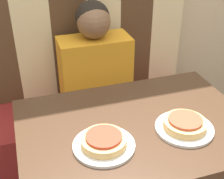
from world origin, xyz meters
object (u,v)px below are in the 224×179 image
plate_left (104,145)px  plate_right (184,128)px  person (95,59)px  pizza_left (104,140)px  pizza_right (185,123)px

plate_left → plate_right: same height
person → plate_right: (0.15, -0.69, 0.00)m
plate_right → pizza_left: (-0.31, 0.00, 0.02)m
pizza_left → pizza_right: (0.31, 0.00, 0.00)m
person → plate_left: bearing=-102.7°
plate_left → pizza_left: bearing=90.0°
plate_right → pizza_left: bearing=180.0°
plate_right → pizza_right: pizza_right is taller
person → plate_left: size_ratio=2.73×
plate_left → pizza_right: pizza_right is taller
pizza_right → pizza_left: bearing=180.0°
pizza_left → plate_left: bearing=-90.0°
person → pizza_right: size_ratio=3.70×
plate_left → pizza_right: size_ratio=1.36×
plate_right → person: bearing=102.7°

